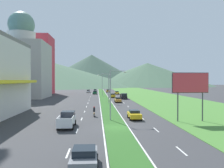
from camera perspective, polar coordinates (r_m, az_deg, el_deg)
name	(u,v)px	position (r m, az deg, el deg)	size (l,w,h in m)	color
ground_plane	(116,128)	(32.47, 0.96, -10.52)	(600.00, 600.00, 0.00)	#38383A
grass_median	(104,97)	(91.99, -2.05, -3.10)	(3.20, 240.00, 0.06)	#2D6023
grass_verge_right	(156,97)	(94.82, 10.51, -2.99)	(24.00, 240.00, 0.06)	#477F33
lane_dash_left_1	(68,153)	(22.02, -10.53, -16.06)	(0.16, 2.80, 0.01)	silver
lane_dash_left_2	(77,131)	(30.88, -8.45, -11.11)	(0.16, 2.80, 0.01)	silver
lane_dash_left_3	(82,119)	(39.88, -7.33, -8.37)	(0.16, 2.80, 0.01)	silver
lane_dash_left_4	(85,112)	(48.96, -6.64, -6.65)	(0.16, 2.80, 0.01)	silver
lane_dash_left_5	(87,107)	(58.06, -6.16, -5.46)	(0.16, 2.80, 0.01)	silver
lane_dash_left_6	(88,103)	(67.19, -5.82, -4.59)	(0.16, 2.80, 0.01)	silver
lane_dash_left_7	(89,100)	(76.34, -5.56, -3.94)	(0.16, 2.80, 0.01)	silver
lane_dash_left_8	(90,98)	(85.49, -5.35, -3.42)	(0.16, 2.80, 0.01)	silver
lane_dash_left_9	(91,96)	(94.64, -5.19, -3.00)	(0.16, 2.80, 0.01)	silver
lane_dash_left_10	(91,95)	(103.81, -5.05, -2.66)	(0.16, 2.80, 0.01)	silver
lane_dash_left_11	(92,94)	(112.97, -4.94, -2.37)	(0.16, 2.80, 0.01)	silver
lane_dash_left_12	(92,93)	(122.14, -4.84, -2.13)	(0.16, 2.80, 0.01)	silver
lane_dash_left_13	(92,92)	(131.31, -4.76, -1.92)	(0.16, 2.80, 0.01)	silver
lane_dash_left_14	(93,91)	(140.49, -4.68, -1.73)	(0.16, 2.80, 0.01)	silver
lane_dash_right_1	(181,151)	(23.18, 16.39, -15.21)	(0.16, 2.80, 0.01)	silver
lane_dash_right_2	(156,130)	(31.71, 10.59, -10.80)	(0.16, 2.80, 0.01)	silver
lane_dash_right_3	(142,118)	(40.53, 7.36, -8.22)	(0.16, 2.80, 0.01)	silver
lane_dash_right_4	(134,111)	(49.49, 5.32, -6.56)	(0.16, 2.80, 0.01)	silver
lane_dash_right_5	(128,106)	(58.51, 3.91, -5.41)	(0.16, 2.80, 0.01)	silver
lane_dash_right_6	(124,103)	(67.58, 2.88, -4.56)	(0.16, 2.80, 0.01)	silver
lane_dash_right_7	(121,100)	(76.68, 2.10, -3.91)	(0.16, 2.80, 0.01)	silver
lane_dash_right_8	(118,98)	(85.79, 1.48, -3.40)	(0.16, 2.80, 0.01)	silver
lane_dash_right_9	(116,96)	(94.92, 0.99, -2.99)	(0.16, 2.80, 0.01)	silver
lane_dash_right_10	(114,95)	(104.06, 0.58, -2.65)	(0.16, 2.80, 0.01)	silver
lane_dash_right_11	(113,94)	(113.20, 0.24, -2.36)	(0.16, 2.80, 0.01)	silver
lane_dash_right_12	(112,93)	(122.36, -0.06, -2.12)	(0.16, 2.80, 0.01)	silver
lane_dash_right_13	(111,92)	(131.51, -0.31, -1.91)	(0.16, 2.80, 0.01)	silver
lane_dash_right_14	(110,91)	(140.67, -0.52, -1.73)	(0.16, 2.80, 0.01)	silver
edge_line_median_left	(99,97)	(91.96, -3.14, -3.11)	(0.16, 240.00, 0.01)	silver
edge_line_median_right	(108,97)	(92.05, -0.96, -3.11)	(0.16, 240.00, 0.01)	silver
domed_building	(22,64)	(93.65, -20.98, 4.54)	(18.59, 18.59, 31.77)	#B7B2A8
midrise_colored	(34,65)	(115.32, -18.34, 4.32)	(16.35, 16.35, 26.82)	#D83847
hill_far_left	(38,72)	(268.35, -17.43, 2.69)	(217.35, 217.35, 30.07)	#47664C
hill_far_center	(92,70)	(293.75, -4.93, 3.36)	(137.03, 137.03, 38.17)	#3D5647
hill_far_right	(147,74)	(276.10, 8.54, 2.29)	(146.92, 146.92, 26.45)	#47664C
street_lamp_near	(112,91)	(37.81, 0.08, -1.73)	(2.74, 0.37, 8.08)	#99999E
street_lamp_mid	(107,86)	(66.75, -1.15, -0.47)	(3.30, 0.31, 8.24)	#99999E
street_lamp_far	(103,83)	(95.65, -2.14, 0.28)	(3.35, 0.38, 9.34)	#99999E
billboard_roadside	(190,85)	(38.63, 18.39, -0.16)	(5.83, 0.28, 7.64)	#4C4C51
car_0	(84,158)	(18.10, -6.71, -17.21)	(2.03, 4.26, 1.57)	slate
car_1	(117,93)	(108.48, 1.21, -2.12)	(1.86, 4.22, 1.42)	yellow
car_2	(108,91)	(127.30, -0.98, -1.65)	(1.93, 4.79, 1.56)	#C6842D
car_3	(95,92)	(109.92, -4.17, -2.05)	(1.90, 4.44, 1.55)	#0C5128
car_4	(134,114)	(39.58, 5.39, -7.33)	(1.98, 4.40, 1.48)	yellow
car_5	(95,91)	(131.48, -4.10, -1.58)	(1.86, 4.71, 1.52)	slate
car_6	(88,91)	(123.39, -5.71, -1.73)	(1.86, 4.15, 1.60)	silver
car_7	(113,95)	(88.23, 0.17, -2.78)	(1.92, 4.78, 1.49)	yellow
car_8	(118,100)	(68.85, 1.44, -3.82)	(1.88, 4.04, 1.48)	#C6842D
pickup_truck_0	(67,120)	(33.43, -10.80, -8.49)	(2.18, 5.40, 2.00)	silver
pickup_truck_1	(124,96)	(81.71, 2.82, -2.93)	(2.18, 5.40, 2.00)	black
motorcycle_rider	(94,112)	(42.37, -4.34, -6.81)	(0.36, 2.00, 1.80)	black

